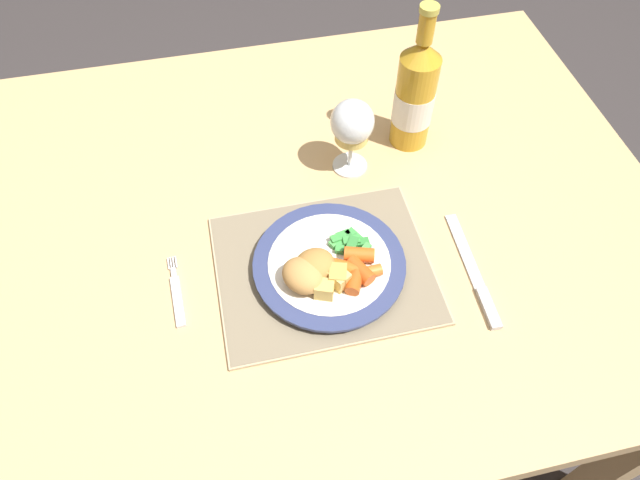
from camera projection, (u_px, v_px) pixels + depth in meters
ground_plane at (298, 383)px, 1.57m from camera, size 6.00×6.00×0.00m
dining_table at (287, 243)px, 1.04m from camera, size 1.31×0.96×0.74m
placemat at (324, 269)px, 0.90m from camera, size 0.34×0.28×0.01m
dinner_plate at (329, 265)px, 0.89m from camera, size 0.24×0.24×0.02m
breaded_croquettes at (307, 272)px, 0.85m from camera, size 0.10×0.10×0.04m
green_beans_pile at (348, 241)px, 0.90m from camera, size 0.06×0.06×0.02m
glazed_carrots at (356, 269)px, 0.86m from camera, size 0.08×0.09×0.02m
fork at (177, 296)px, 0.87m from camera, size 0.02×0.13×0.01m
table_knife at (476, 278)px, 0.89m from camera, size 0.03×0.22×0.01m
wine_glass at (352, 125)px, 0.96m from camera, size 0.07×0.07×0.15m
bottle at (415, 95)px, 0.99m from camera, size 0.07×0.07×0.27m
roast_potatoes at (334, 281)px, 0.84m from camera, size 0.06×0.05×0.03m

